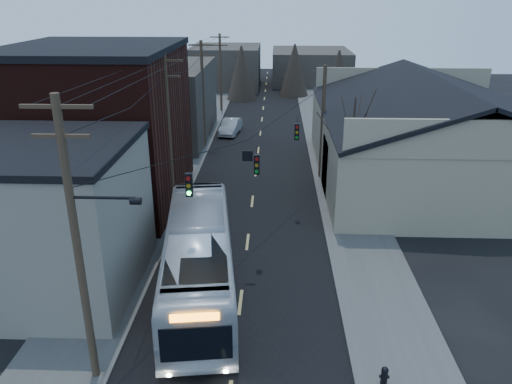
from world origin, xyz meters
TOP-DOWN VIEW (x-y plane):
  - road_surface at (0.00, 30.00)m, footprint 9.00×110.00m
  - sidewalk_left at (-6.50, 30.00)m, footprint 4.00×110.00m
  - sidewalk_right at (6.50, 30.00)m, footprint 4.00×110.00m
  - building_clapboard at (-9.00, 9.00)m, footprint 8.00×8.00m
  - building_brick at (-10.00, 20.00)m, footprint 10.00×12.00m
  - building_left_far at (-9.50, 36.00)m, footprint 9.00×14.00m
  - warehouse at (13.00, 25.00)m, footprint 16.16×20.60m
  - building_far_left at (-6.00, 65.00)m, footprint 10.00×12.00m
  - building_far_right at (7.00, 70.00)m, footprint 12.00×14.00m
  - bare_tree at (6.50, 20.00)m, footprint 0.40×0.40m
  - utility_lines at (-3.11, 24.14)m, footprint 11.24×45.28m
  - bus at (-1.99, 8.92)m, footprint 4.57×12.89m
  - parked_car at (-3.00, 37.66)m, footprint 2.16×4.73m
  - fire_hydrant at (5.51, 2.90)m, footprint 0.36×0.26m

SIDE VIEW (x-z plane):
  - road_surface at x=0.00m, z-range 0.00..0.02m
  - sidewalk_left at x=-6.50m, z-range 0.00..0.12m
  - sidewalk_right at x=6.50m, z-range 0.00..0.12m
  - fire_hydrant at x=5.51m, z-range 0.15..0.91m
  - parked_car at x=-3.00m, z-range 0.00..1.50m
  - bus at x=-1.99m, z-range 0.00..3.51m
  - building_far_right at x=7.00m, z-range 0.00..5.00m
  - warehouse at x=13.00m, z-range -1.17..6.56m
  - building_far_left at x=-6.00m, z-range 0.00..6.00m
  - building_clapboard at x=-9.00m, z-range 0.00..7.00m
  - building_left_far at x=-9.50m, z-range 0.00..7.00m
  - bare_tree at x=6.50m, z-range 0.00..7.20m
  - utility_lines at x=-3.11m, z-range -0.30..10.20m
  - building_brick at x=-10.00m, z-range 0.00..10.00m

